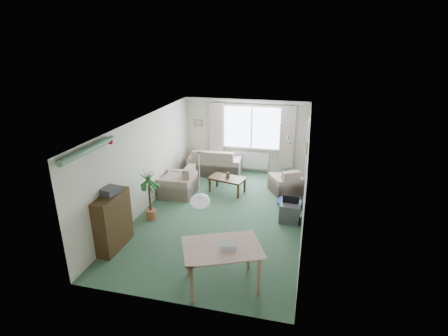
% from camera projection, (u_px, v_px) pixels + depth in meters
% --- Properties ---
extents(ground, '(6.50, 6.50, 0.00)m').
position_uv_depth(ground, '(221.00, 214.00, 8.85)').
color(ground, '#2F4E37').
extents(window, '(1.80, 0.03, 1.30)m').
position_uv_depth(window, '(252.00, 127.00, 11.22)').
color(window, white).
extents(curtain_rod, '(2.60, 0.03, 0.03)m').
position_uv_depth(curtain_rod, '(252.00, 104.00, 10.88)').
color(curtain_rod, black).
extents(curtain_left, '(0.45, 0.08, 2.00)m').
position_uv_depth(curtain_left, '(216.00, 133.00, 11.47)').
color(curtain_left, beige).
extents(curtain_right, '(0.45, 0.08, 2.00)m').
position_uv_depth(curtain_right, '(287.00, 137.00, 10.96)').
color(curtain_right, beige).
extents(radiator, '(1.20, 0.10, 0.55)m').
position_uv_depth(radiator, '(251.00, 160.00, 11.57)').
color(radiator, white).
extents(doorway, '(0.03, 0.95, 2.00)m').
position_uv_depth(doorway, '(306.00, 156.00, 10.06)').
color(doorway, black).
extents(pendant_lamp, '(0.36, 0.36, 0.36)m').
position_uv_depth(pendant_lamp, '(200.00, 201.00, 6.20)').
color(pendant_lamp, white).
extents(tinsel_garland, '(1.60, 1.60, 0.12)m').
position_uv_depth(tinsel_garland, '(89.00, 150.00, 6.39)').
color(tinsel_garland, '#196626').
extents(bauble_cluster_a, '(0.20, 0.20, 0.20)m').
position_uv_depth(bauble_cluster_a, '(281.00, 124.00, 8.61)').
color(bauble_cluster_a, silver).
extents(bauble_cluster_b, '(0.20, 0.20, 0.20)m').
position_uv_depth(bauble_cluster_b, '(290.00, 137.00, 7.45)').
color(bauble_cluster_b, silver).
extents(wall_picture_back, '(0.28, 0.03, 0.22)m').
position_uv_depth(wall_picture_back, '(198.00, 123.00, 11.61)').
color(wall_picture_back, brown).
extents(wall_picture_right, '(0.03, 0.24, 0.30)m').
position_uv_depth(wall_picture_right, '(307.00, 148.00, 8.96)').
color(wall_picture_right, brown).
extents(sofa, '(1.74, 0.98, 0.85)m').
position_uv_depth(sofa, '(215.00, 161.00, 11.41)').
color(sofa, beige).
rests_on(sofa, ground).
extents(armchair_corner, '(1.09, 1.08, 0.73)m').
position_uv_depth(armchair_corner, '(286.00, 180.00, 10.03)').
color(armchair_corner, beige).
rests_on(armchair_corner, ground).
extents(armchair_left, '(0.91, 0.96, 0.85)m').
position_uv_depth(armchair_left, '(178.00, 180.00, 9.86)').
color(armchair_left, beige).
rests_on(armchair_left, ground).
extents(coffee_table, '(1.10, 0.77, 0.45)m').
position_uv_depth(coffee_table, '(227.00, 185.00, 10.06)').
color(coffee_table, black).
rests_on(coffee_table, ground).
extents(photo_frame, '(0.12, 0.05, 0.16)m').
position_uv_depth(photo_frame, '(228.00, 175.00, 9.97)').
color(photo_frame, brown).
rests_on(photo_frame, coffee_table).
extents(bookshelf, '(0.35, 1.00, 1.21)m').
position_uv_depth(bookshelf, '(113.00, 222.00, 7.28)').
color(bookshelf, black).
rests_on(bookshelf, ground).
extents(hifi_box, '(0.33, 0.39, 0.14)m').
position_uv_depth(hifi_box, '(110.00, 191.00, 7.11)').
color(hifi_box, '#3B3B40').
rests_on(hifi_box, bookshelf).
extents(houseplant, '(0.61, 0.61, 1.31)m').
position_uv_depth(houseplant, '(149.00, 195.00, 8.41)').
color(houseplant, '#1A4D1F').
rests_on(houseplant, ground).
extents(dining_table, '(1.48, 1.27, 0.78)m').
position_uv_depth(dining_table, '(222.00, 267.00, 6.20)').
color(dining_table, tan).
rests_on(dining_table, ground).
extents(gift_box, '(0.29, 0.24, 0.12)m').
position_uv_depth(gift_box, '(228.00, 247.00, 5.98)').
color(gift_box, '#AFAFBA').
rests_on(gift_box, dining_table).
extents(tv_cube, '(0.49, 0.54, 0.47)m').
position_uv_depth(tv_cube, '(290.00, 212.00, 8.48)').
color(tv_cube, '#36353A').
rests_on(tv_cube, ground).
extents(pet_bed, '(0.82, 0.82, 0.13)m').
position_uv_depth(pet_bed, '(290.00, 203.00, 9.31)').
color(pet_bed, navy).
rests_on(pet_bed, ground).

